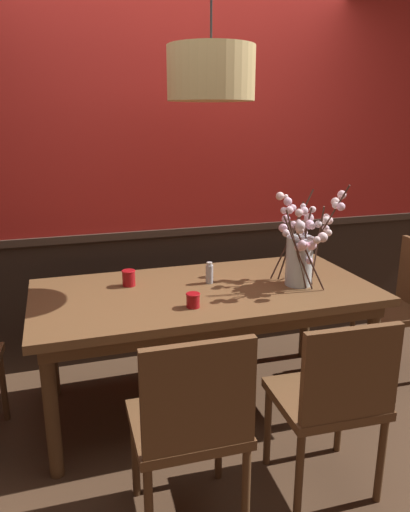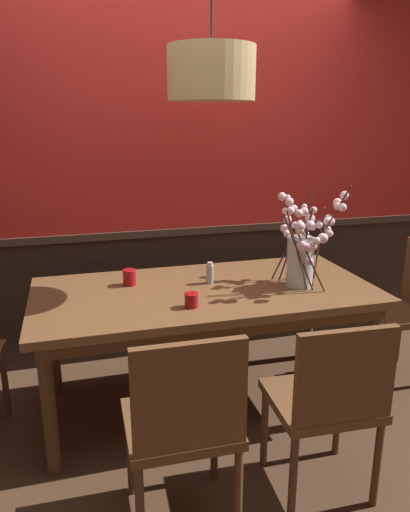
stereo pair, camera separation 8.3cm
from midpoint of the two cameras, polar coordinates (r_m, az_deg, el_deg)
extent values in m
plane|color=#4C3321|center=(3.14, -0.80, -16.87)|extent=(24.00, 24.00, 0.00)
cube|color=#2D2119|center=(3.63, -4.43, -4.23)|extent=(4.76, 0.12, 0.90)
cube|color=#3E2E24|center=(3.49, -4.56, 3.00)|extent=(4.76, 0.14, 0.05)
cube|color=#B2231E|center=(3.42, -4.94, 18.07)|extent=(4.76, 0.12, 1.86)
cube|color=brown|center=(2.81, -0.85, -4.27)|extent=(1.95, 0.94, 0.05)
cube|color=brown|center=(2.83, -0.85, -5.46)|extent=(1.84, 0.84, 0.08)
cylinder|color=brown|center=(2.54, -18.52, -17.02)|extent=(0.07, 0.07, 0.71)
cylinder|color=brown|center=(3.02, 18.05, -11.46)|extent=(0.07, 0.07, 0.71)
cylinder|color=brown|center=(3.21, -18.40, -9.74)|extent=(0.07, 0.07, 0.71)
cylinder|color=brown|center=(3.60, 11.08, -6.36)|extent=(0.07, 0.07, 0.71)
cube|color=brown|center=(2.39, 12.87, -15.96)|extent=(0.48, 0.45, 0.04)
cube|color=brown|center=(2.13, 15.65, -13.23)|extent=(0.44, 0.06, 0.41)
cylinder|color=brown|center=(2.58, 6.40, -19.24)|extent=(0.04, 0.04, 0.43)
cylinder|color=brown|center=(2.73, 14.65, -17.55)|extent=(0.04, 0.04, 0.43)
cylinder|color=brown|center=(2.32, 9.88, -24.12)|extent=(0.04, 0.04, 0.43)
cylinder|color=brown|center=(2.48, 18.97, -21.75)|extent=(0.04, 0.04, 0.43)
cube|color=brown|center=(2.15, -3.32, -19.05)|extent=(0.47, 0.44, 0.04)
cube|color=brown|center=(1.86, -2.04, -16.28)|extent=(0.44, 0.05, 0.44)
cylinder|color=brown|center=(2.42, -9.25, -21.94)|extent=(0.04, 0.04, 0.44)
cylinder|color=brown|center=(2.48, 0.56, -20.61)|extent=(0.04, 0.04, 0.44)
cylinder|color=brown|center=(2.21, 3.62, -26.06)|extent=(0.04, 0.04, 0.44)
cylinder|color=brown|center=(3.12, -23.34, -13.85)|extent=(0.04, 0.04, 0.44)
cube|color=brown|center=(3.48, 20.40, -6.16)|extent=(0.42, 0.42, 0.04)
cylinder|color=brown|center=(3.35, 19.22, -11.33)|extent=(0.04, 0.04, 0.43)
cylinder|color=brown|center=(3.61, 16.18, -9.07)|extent=(0.04, 0.04, 0.43)
cylinder|color=brown|center=(3.79, 20.75, -8.23)|extent=(0.04, 0.04, 0.43)
cylinder|color=silver|center=(2.87, 10.17, -0.58)|extent=(0.16, 0.16, 0.29)
cylinder|color=silver|center=(2.91, 10.06, -2.66)|extent=(0.14, 0.14, 0.06)
cylinder|color=#472D23|center=(2.97, 9.37, 2.52)|extent=(0.28, 0.03, 0.53)
sphere|color=#FBD6D7|center=(3.04, 8.69, 6.88)|extent=(0.03, 0.03, 0.03)
sphere|color=#FFD3D0|center=(3.04, 8.01, 6.98)|extent=(0.05, 0.05, 0.05)
sphere|color=white|center=(2.98, 8.91, 2.54)|extent=(0.04, 0.04, 0.04)
sphere|color=#FEC5CF|center=(2.98, 9.24, 5.53)|extent=(0.04, 0.04, 0.04)
cylinder|color=#472D23|center=(2.76, 10.07, 0.32)|extent=(0.18, 0.06, 0.43)
sphere|color=#FFD1E1|center=(2.67, 10.10, 3.09)|extent=(0.04, 0.04, 0.04)
sphere|color=#FECBE2|center=(2.70, 10.49, 1.38)|extent=(0.04, 0.04, 0.04)
sphere|color=#FFC5E3|center=(2.71, 10.88, 1.32)|extent=(0.03, 0.03, 0.03)
sphere|color=white|center=(2.64, 10.23, 3.51)|extent=(0.06, 0.06, 0.06)
sphere|color=#FFD5D1|center=(2.64, 10.19, 3.07)|extent=(0.05, 0.05, 0.05)
sphere|color=silver|center=(2.74, 10.57, 1.09)|extent=(0.05, 0.05, 0.05)
cylinder|color=#472D23|center=(2.76, 11.41, -0.50)|extent=(0.18, 0.05, 0.36)
sphere|color=#FAD7D5|center=(2.65, 12.14, 1.84)|extent=(0.04, 0.04, 0.04)
sphere|color=#FDCCE6|center=(2.67, 11.68, 1.44)|extent=(0.03, 0.03, 0.03)
sphere|color=#FFC7DF|center=(2.74, 11.60, 1.22)|extent=(0.05, 0.05, 0.05)
sphere|color=#F8CAE4|center=(2.79, 11.33, -0.58)|extent=(0.04, 0.04, 0.04)
sphere|color=#FFD7DD|center=(2.68, 12.78, 2.15)|extent=(0.06, 0.06, 0.06)
cylinder|color=#472D23|center=(2.87, 10.64, 1.22)|extent=(0.05, 0.09, 0.46)
sphere|color=#F7CFDD|center=(2.88, 10.87, 2.70)|extent=(0.03, 0.03, 0.03)
sphere|color=white|center=(2.83, 11.70, 5.37)|extent=(0.04, 0.04, 0.04)
sphere|color=silver|center=(2.87, 10.63, 5.78)|extent=(0.03, 0.03, 0.03)
sphere|color=#FDCDD1|center=(2.86, 10.38, 3.62)|extent=(0.04, 0.04, 0.04)
sphere|color=silver|center=(2.84, 11.29, 4.39)|extent=(0.06, 0.06, 0.06)
cylinder|color=#472D23|center=(2.84, 11.17, 0.34)|extent=(0.09, 0.02, 0.39)
sphere|color=white|center=(2.76, 11.63, 3.45)|extent=(0.04, 0.04, 0.04)
sphere|color=#FBD4DE|center=(2.81, 11.24, 1.00)|extent=(0.04, 0.04, 0.04)
sphere|color=silver|center=(2.86, 10.81, 0.36)|extent=(0.04, 0.04, 0.04)
sphere|color=#FEC5DF|center=(2.82, 11.07, 0.77)|extent=(0.04, 0.04, 0.04)
sphere|color=white|center=(2.77, 12.33, 3.68)|extent=(0.04, 0.04, 0.04)
sphere|color=#F9C4E5|center=(2.80, 11.35, 3.63)|extent=(0.05, 0.05, 0.05)
cylinder|color=#472D23|center=(2.95, 9.23, 1.76)|extent=(0.16, 0.03, 0.47)
sphere|color=#FFCFE7|center=(2.96, 9.55, 3.65)|extent=(0.04, 0.04, 0.04)
sphere|color=#F7C5E2|center=(2.96, 8.89, 6.35)|extent=(0.05, 0.05, 0.05)
sphere|color=#F7D1DF|center=(2.95, 8.44, 5.30)|extent=(0.04, 0.04, 0.04)
sphere|color=white|center=(2.92, 8.70, 2.66)|extent=(0.05, 0.05, 0.05)
sphere|color=#FFCBE7|center=(2.94, 8.34, 3.29)|extent=(0.05, 0.05, 0.05)
sphere|color=#F6C4DF|center=(2.96, 8.69, 4.34)|extent=(0.05, 0.05, 0.05)
cylinder|color=#472D23|center=(2.77, 9.86, 0.73)|extent=(0.14, 0.05, 0.46)
sphere|color=#FFD1D2|center=(2.63, 10.08, 5.01)|extent=(0.04, 0.04, 0.04)
sphere|color=white|center=(2.78, 10.14, 1.06)|extent=(0.05, 0.05, 0.05)
sphere|color=#F3CAE1|center=(2.66, 10.66, 5.21)|extent=(0.05, 0.05, 0.05)
cylinder|color=#472D23|center=(2.89, 9.84, 1.18)|extent=(0.07, 0.08, 0.44)
sphere|color=white|center=(2.85, 10.15, 3.89)|extent=(0.04, 0.04, 0.04)
sphere|color=#FFCEDC|center=(2.84, 9.05, 5.34)|extent=(0.05, 0.05, 0.05)
sphere|color=silver|center=(2.90, 9.47, 1.17)|extent=(0.05, 0.05, 0.05)
sphere|color=#FFC6D5|center=(2.86, 9.88, 1.56)|extent=(0.04, 0.04, 0.04)
sphere|color=silver|center=(2.88, 9.44, 5.59)|extent=(0.04, 0.04, 0.04)
cylinder|color=#472D23|center=(2.87, 12.28, 1.37)|extent=(0.09, 0.22, 0.48)
sphere|color=#FBC5E0|center=(2.86, 14.87, 5.62)|extent=(0.05, 0.05, 0.05)
sphere|color=silver|center=(2.87, 14.30, 5.78)|extent=(0.04, 0.04, 0.04)
sphere|color=#F5D5D2|center=(2.85, 13.50, 2.67)|extent=(0.04, 0.04, 0.04)
cylinder|color=#472D23|center=(2.96, 12.79, 2.83)|extent=(0.13, 0.33, 0.59)
sphere|color=#F7D0D0|center=(2.98, 14.28, 6.19)|extent=(0.05, 0.05, 0.05)
sphere|color=#FFC8D3|center=(3.04, 15.00, 6.95)|extent=(0.05, 0.05, 0.05)
sphere|color=#FBD5DD|center=(3.01, 13.27, 4.51)|extent=(0.04, 0.04, 0.04)
sphere|color=silver|center=(2.95, 13.19, 4.09)|extent=(0.05, 0.05, 0.05)
sphere|color=#FFD0D3|center=(2.98, 13.60, 4.06)|extent=(0.05, 0.05, 0.05)
sphere|color=white|center=(2.96, 13.21, 3.17)|extent=(0.04, 0.04, 0.04)
cylinder|color=#9E0F14|center=(2.88, -9.77, -2.57)|extent=(0.08, 0.08, 0.09)
torus|color=red|center=(2.86, -9.81, -1.75)|extent=(0.08, 0.08, 0.01)
cylinder|color=silver|center=(2.88, -9.76, -2.84)|extent=(0.05, 0.05, 0.05)
cylinder|color=#9E0F14|center=(2.52, -2.37, -5.22)|extent=(0.07, 0.07, 0.08)
torus|color=red|center=(2.51, -2.38, -4.49)|extent=(0.08, 0.08, 0.01)
cylinder|color=silver|center=(2.53, -2.36, -5.46)|extent=(0.05, 0.05, 0.04)
cylinder|color=#ADADB2|center=(2.88, -0.31, -2.15)|extent=(0.04, 0.04, 0.11)
cylinder|color=beige|center=(2.86, -0.31, -0.92)|extent=(0.03, 0.03, 0.02)
cylinder|color=tan|center=(2.71, -0.23, 20.64)|extent=(0.46, 0.46, 0.27)
sphere|color=#F9EAB7|center=(2.70, -0.23, 19.77)|extent=(0.14, 0.14, 0.14)
camera|label=1|loc=(0.04, -90.87, -0.25)|focal=34.06mm
camera|label=2|loc=(0.04, 89.13, 0.25)|focal=34.06mm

